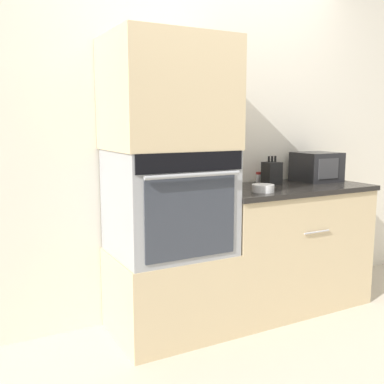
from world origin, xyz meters
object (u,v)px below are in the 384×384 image
Objects in this scene: knife_block at (272,173)px; condiment_jar_mid at (258,177)px; condiment_jar_far at (229,182)px; condiment_jar_back at (229,185)px; bowl at (263,188)px; wall_oven at (169,202)px; microwave at (317,167)px; condiment_jar_near at (278,177)px.

condiment_jar_mid is at bearing 105.13° from knife_block.
condiment_jar_far is 1.06× the size of condiment_jar_back.
knife_block is 1.40× the size of bowl.
knife_block is at bearing 8.58° from wall_oven.
condiment_jar_back is (-0.06, -0.09, -0.00)m from condiment_jar_far.
bowl is at bearing -123.10° from condiment_jar_mid.
knife_block is 0.52m from condiment_jar_back.
condiment_jar_mid is at bearing 160.16° from microwave.
condiment_jar_far is (-0.40, -0.20, 0.01)m from condiment_jar_mid.
condiment_jar_near reaches higher than condiment_jar_mid.
condiment_jar_mid is 0.54m from condiment_jar_back.
knife_block is at bearing -158.26° from condiment_jar_near.
wall_oven is at bearing -171.42° from knife_block.
knife_block is (-0.41, 0.04, -0.03)m from microwave.
knife_block is 0.13m from condiment_jar_mid.
condiment_jar_far reaches higher than condiment_jar_mid.
wall_oven is 4.74× the size of bowl.
condiment_jar_back is at bearing -171.67° from microwave.
bowl is 1.64× the size of condiment_jar_back.
condiment_jar_near is 0.97× the size of condiment_jar_far.
condiment_jar_mid is (0.88, 0.26, 0.08)m from wall_oven.
condiment_jar_back is at bearing -160.40° from condiment_jar_near.
knife_block is 2.61× the size of condiment_jar_mid.
knife_block is 0.11m from condiment_jar_near.
knife_block reaches higher than condiment_jar_back.
microwave reaches higher than condiment_jar_far.
condiment_jar_near is 1.16× the size of condiment_jar_mid.
condiment_jar_near is at bearing 12.74° from condiment_jar_far.
condiment_jar_near is 0.15m from condiment_jar_mid.
condiment_jar_near reaches higher than bowl.
knife_block reaches higher than condiment_jar_far.
microwave is 0.41m from knife_block.
condiment_jar_far is (-0.43, -0.08, -0.04)m from knife_block.
knife_block is 0.44m from condiment_jar_far.
microwave is 0.48m from condiment_jar_mid.
bowl is at bearing -140.26° from condiment_jar_near.
wall_oven reaches higher than condiment_jar_mid.
wall_oven reaches higher than knife_block.
condiment_jar_back is at bearing -160.83° from knife_block.
wall_oven is 7.62× the size of condiment_jar_near.
condiment_jar_far is at bearing -153.13° from condiment_jar_mid.
condiment_jar_near is 1.02× the size of condiment_jar_back.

